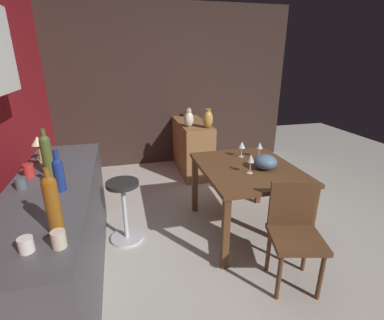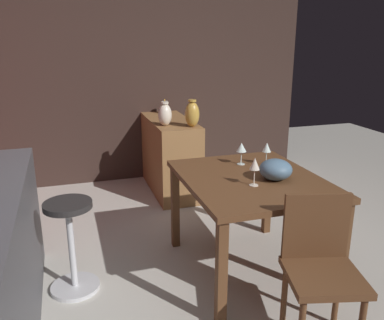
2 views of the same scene
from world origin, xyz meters
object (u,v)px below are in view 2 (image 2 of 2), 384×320
at_px(chair_near_window, 320,265).
at_px(vase_ceramic_ivory, 165,114).
at_px(dining_table, 251,189).
at_px(wine_glass_center, 255,165).
at_px(bar_stool, 71,244).
at_px(vase_brass, 192,114).
at_px(wine_glass_left, 241,148).
at_px(pillar_candle_tall, 165,107).
at_px(sideboard_cabinet, 170,155).
at_px(fruit_bowl, 276,169).
at_px(wine_glass_right, 267,148).

distance_m(chair_near_window, vase_ceramic_ivory, 2.35).
xyz_separation_m(dining_table, wine_glass_center, (-0.16, 0.06, 0.24)).
relative_size(bar_stool, vase_brass, 2.38).
bearing_deg(wine_glass_left, dining_table, 169.82).
relative_size(dining_table, pillar_candle_tall, 6.63).
bearing_deg(vase_ceramic_ivory, sideboard_cabinet, -22.68).
relative_size(sideboard_cabinet, bar_stool, 1.68).
bearing_deg(vase_ceramic_ivory, dining_table, -170.35).
bearing_deg(fruit_bowl, wine_glass_right, -16.50).
distance_m(chair_near_window, wine_glass_right, 1.10).
bearing_deg(wine_glass_right, dining_table, 134.78).
distance_m(vase_ceramic_ivory, vase_brass, 0.28).
bearing_deg(fruit_bowl, chair_near_window, 173.91).
relative_size(sideboard_cabinet, chair_near_window, 1.29).
relative_size(wine_glass_left, vase_ceramic_ivory, 0.71).
bearing_deg(sideboard_cabinet, wine_glass_center, -177.77).
xyz_separation_m(fruit_bowl, vase_ceramic_ivory, (1.59, 0.39, 0.12)).
height_order(bar_stool, wine_glass_center, wine_glass_center).
bearing_deg(pillar_candle_tall, vase_ceramic_ivory, 166.32).
xyz_separation_m(wine_glass_center, vase_ceramic_ivory, (1.66, 0.20, 0.05)).
height_order(chair_near_window, wine_glass_left, wine_glass_left).
distance_m(sideboard_cabinet, wine_glass_left, 1.58).
relative_size(bar_stool, wine_glass_left, 3.77).
height_order(fruit_bowl, pillar_candle_tall, pillar_candle_tall).
bearing_deg(bar_stool, wine_glass_left, -82.65).
height_order(sideboard_cabinet, wine_glass_left, wine_glass_left).
bearing_deg(dining_table, sideboard_cabinet, 4.22).
bearing_deg(vase_ceramic_ivory, wine_glass_right, -158.81).
xyz_separation_m(sideboard_cabinet, chair_near_window, (-2.57, -0.20, 0.07)).
bearing_deg(vase_ceramic_ivory, chair_near_window, -171.98).
relative_size(wine_glass_right, fruit_bowl, 0.77).
distance_m(dining_table, fruit_bowl, 0.23).
xyz_separation_m(chair_near_window, bar_stool, (0.91, 1.32, -0.13)).
bearing_deg(sideboard_cabinet, fruit_bowl, -171.81).
distance_m(bar_stool, pillar_candle_tall, 2.40).
bearing_deg(bar_stool, sideboard_cabinet, -34.06).
xyz_separation_m(wine_glass_right, vase_ceramic_ivory, (1.27, 0.49, 0.06)).
bearing_deg(dining_table, fruit_bowl, -123.51).
bearing_deg(wine_glass_left, sideboard_cabinet, 7.10).
bearing_deg(sideboard_cabinet, bar_stool, 145.94).
distance_m(sideboard_cabinet, vase_ceramic_ivory, 0.61).
distance_m(dining_table, wine_glass_right, 0.40).
xyz_separation_m(wine_glass_right, wine_glass_center, (-0.39, 0.29, 0.01)).
relative_size(wine_glass_center, fruit_bowl, 0.85).
relative_size(wine_glass_center, vase_brass, 0.70).
bearing_deg(wine_glass_right, wine_glass_center, 143.33).
relative_size(bar_stool, fruit_bowl, 2.87).
bearing_deg(wine_glass_left, vase_brass, 3.29).
distance_m(chair_near_window, fruit_bowl, 0.77).
bearing_deg(wine_glass_left, pillar_candle_tall, 4.55).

